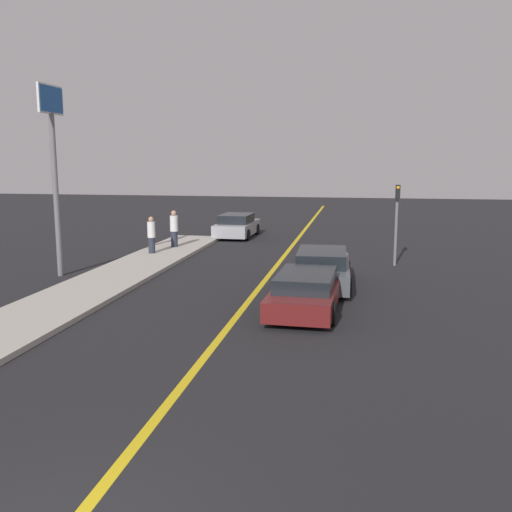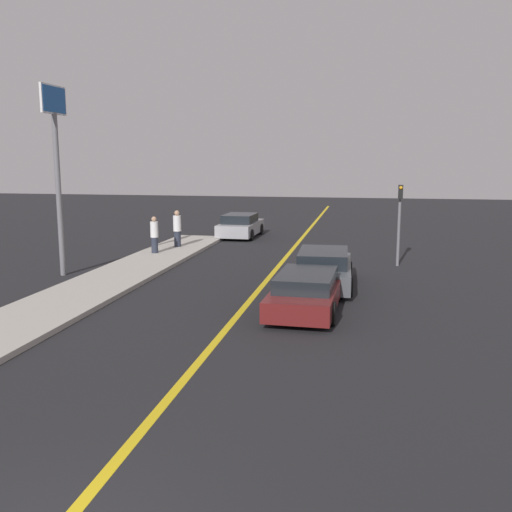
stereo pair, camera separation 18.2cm
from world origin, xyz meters
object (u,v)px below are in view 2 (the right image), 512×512
Objects in this scene: traffic_light at (399,216)px; roadside_sign at (56,143)px; car_ahead_center at (323,269)px; car_far_distant at (240,226)px; car_near_right_lane at (307,291)px; pedestrian_mid_group at (177,229)px; pedestrian_near_curb at (154,235)px.

roadside_sign is at bearing -161.01° from traffic_light.
car_far_distant is (-5.51, 11.72, 0.00)m from car_ahead_center.
car_far_distant is 11.14m from traffic_light.
traffic_light is at bearing 70.50° from car_near_right_lane.
roadside_sign is at bearing -108.86° from car_far_distant.
car_ahead_center is at bearing -41.75° from pedestrian_mid_group.
pedestrian_near_curb is 10.67m from traffic_light.
pedestrian_mid_group reaches higher than car_far_distant.
car_ahead_center is (0.24, 3.17, 0.06)m from car_near_right_lane.
car_far_distant is at bearing 71.04° from pedestrian_near_curb.
car_far_distant reaches higher than car_near_right_lane.
roadside_sign is at bearing 177.68° from car_ahead_center.
car_near_right_lane is 8.20m from traffic_light.
car_near_right_lane is 1.46× the size of traffic_light.
roadside_sign reaches higher than pedestrian_near_curb.
car_near_right_lane is 2.94× the size of pedestrian_near_curb.
car_ahead_center is 10.66m from roadside_sign.
roadside_sign reaches higher than pedestrian_mid_group.
traffic_light is 0.48× the size of roadside_sign.
pedestrian_near_curb reaches higher than car_near_right_lane.
car_far_distant is 7.39m from pedestrian_near_curb.
pedestrian_mid_group is 8.03m from roadside_sign.
pedestrian_near_curb is 0.24× the size of roadside_sign.
car_ahead_center is at bearing 87.55° from car_near_right_lane.
car_ahead_center is 10.07m from pedestrian_mid_group.
car_ahead_center is 9.23m from pedestrian_near_curb.
pedestrian_mid_group reaches higher than pedestrian_near_curb.
car_near_right_lane is at bearing -69.35° from car_far_distant.
roadside_sign is (-9.53, 3.22, 4.34)m from car_near_right_lane.
roadside_sign is (-4.25, -11.68, 4.28)m from car_far_distant.
pedestrian_mid_group is 0.25× the size of roadside_sign.
roadside_sign is (-9.76, 0.04, 4.28)m from car_ahead_center.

